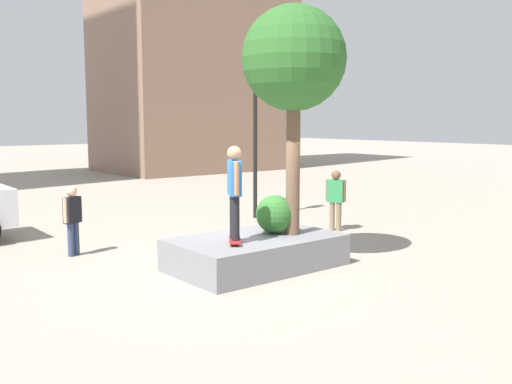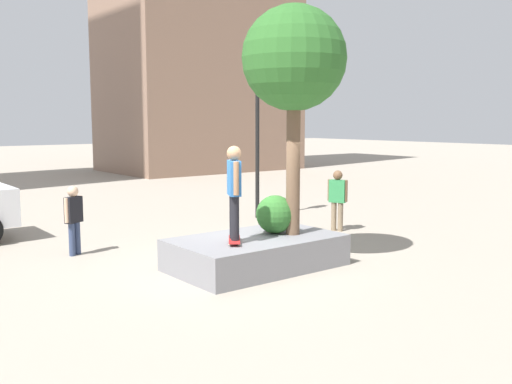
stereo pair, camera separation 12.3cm
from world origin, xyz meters
name	(u,v)px [view 1 (the left image)]	position (x,y,z in m)	size (l,w,h in m)	color
ground_plane	(238,265)	(0.00, 0.00, 0.00)	(120.00, 120.00, 0.00)	#9E9384
planter_ledge	(256,252)	(0.18, -0.38, 0.31)	(3.32, 2.00, 0.62)	gray
plaza_tree	(294,61)	(0.94, -0.62, 4.09)	(2.07, 2.07, 4.55)	brown
boxwood_shrub	(275,214)	(0.72, -0.32, 1.02)	(0.79, 0.79, 0.79)	#2D6628
skateboard	(235,240)	(-0.49, -0.56, 0.68)	(0.64, 0.77, 0.07)	#A51E1E
skateboarder	(234,186)	(-0.49, -0.56, 1.71)	(0.39, 0.54, 1.76)	black
traffic_light_corner	(255,107)	(3.90, 4.25, 3.30)	(0.31, 0.36, 4.87)	black
pedestrian_crossing	(336,196)	(4.26, 1.31, 0.93)	(0.35, 0.51, 1.62)	#847056
bystander_watching	(73,216)	(-2.25, 2.93, 0.88)	(0.47, 0.34, 1.52)	navy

